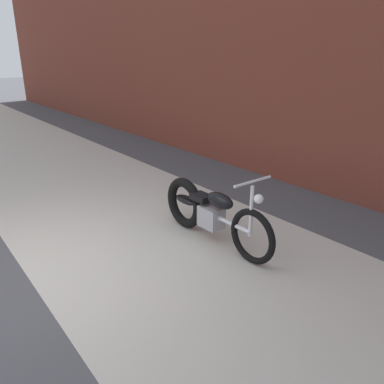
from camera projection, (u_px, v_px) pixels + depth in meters
ground_plane at (30, 280)px, 4.24m from camera, size 80.00×80.00×0.00m
sidewalk_slab at (162, 237)px, 5.24m from camera, size 36.00×3.50×0.01m
brick_building_wall at (336, 11)px, 6.20m from camera, size 36.00×0.50×6.02m
motorcycle_black at (207, 211)px, 5.07m from camera, size 2.01×0.58×1.03m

